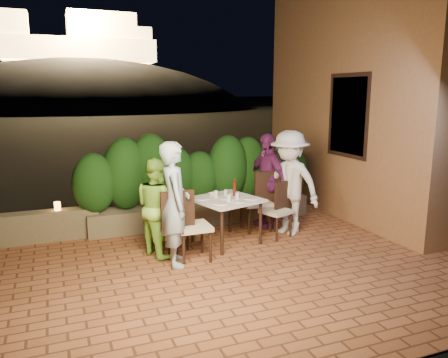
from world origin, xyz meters
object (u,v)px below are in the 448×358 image
bowl (214,194)px  chair_right_front (276,210)px  chair_left_front (193,225)px  beer_bottle (234,187)px  chair_left_back (173,223)px  diner_green (157,207)px  dining_table (226,221)px  diner_blue (175,204)px  parapet_lamp (57,206)px  chair_right_back (256,201)px  diner_purple (267,181)px  diner_white (289,183)px

bowl → chair_right_front: size_ratio=0.17×
bowl → chair_left_front: 1.01m
beer_bottle → chair_left_back: 1.17m
chair_left_back → diner_green: size_ratio=0.58×
dining_table → diner_blue: 1.25m
chair_left_front → parapet_lamp: bearing=137.4°
chair_right_back → diner_purple: diner_purple is taller
diner_blue → diner_purple: (2.03, 1.13, -0.03)m
chair_right_back → diner_white: diner_white is taller
bowl → diner_white: (1.31, -0.21, 0.13)m
chair_left_front → diner_blue: (-0.28, -0.06, 0.36)m
dining_table → diner_blue: size_ratio=0.54×
diner_green → bowl: bearing=-90.9°
beer_bottle → diner_green: bearing=-171.9°
diner_green → diner_white: bearing=-106.4°
chair_left_back → diner_green: 0.43m
diner_purple → parapet_lamp: size_ratio=12.22×
chair_left_back → diner_purple: (1.91, 0.55, 0.43)m
chair_left_back → chair_right_front: chair_right_front is taller
bowl → chair_left_front: size_ratio=0.15×
chair_right_front → diner_purple: diner_purple is taller
dining_table → chair_right_back: size_ratio=0.90×
chair_left_back → chair_right_front: 1.78m
chair_right_back → parapet_lamp: bearing=-8.9°
chair_left_front → parapet_lamp: 2.49m
chair_right_front → diner_white: bearing=175.2°
diner_purple → parapet_lamp: diner_purple is taller
diner_green → diner_purple: size_ratio=0.87×
dining_table → chair_right_back: 0.88m
chair_right_back → diner_purple: 0.46m
chair_left_back → diner_purple: 2.03m
bowl → diner_white: 1.33m
beer_bottle → dining_table: bearing=-149.6°
chair_right_back → diner_blue: diner_blue is taller
diner_purple → bowl: bearing=-85.9°
beer_bottle → chair_right_back: beer_bottle is taller
beer_bottle → diner_purple: bearing=29.2°
beer_bottle → bowl: bearing=151.5°
chair_right_back → dining_table: bearing=34.9°
diner_white → diner_purple: size_ratio=1.05×
diner_blue → dining_table: bearing=-53.5°
chair_right_back → chair_right_front: bearing=113.4°
chair_right_front → chair_left_front: bearing=-4.2°
chair_right_front → diner_green: size_ratio=0.63×
chair_right_front → parapet_lamp: size_ratio=6.72×
chair_left_back → diner_green: diner_green is taller
chair_right_front → diner_blue: size_ratio=0.53×
beer_bottle → diner_white: diner_white is taller
beer_bottle → diner_white: bearing=-2.5°
diner_green → parapet_lamp: 1.90m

